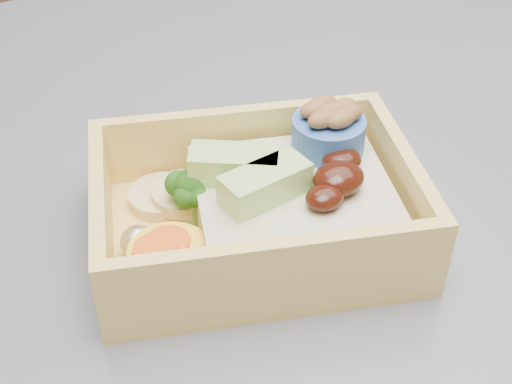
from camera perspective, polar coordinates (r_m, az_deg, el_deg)
bento_box at (r=0.46m, az=0.76°, el=-1.01°), size 0.24×0.21×0.07m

